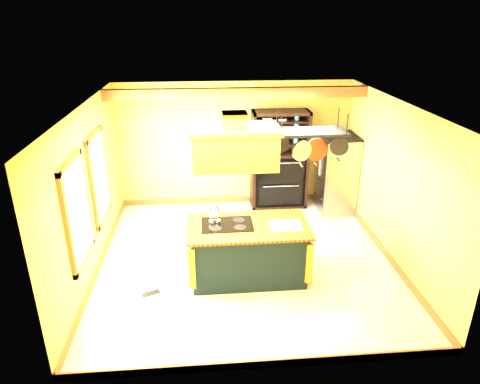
{
  "coord_description": "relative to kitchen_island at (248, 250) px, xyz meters",
  "views": [
    {
      "loc": [
        -0.65,
        -6.41,
        3.99
      ],
      "look_at": [
        -0.07,
        0.3,
        1.16
      ],
      "focal_mm": 32.0,
      "sensor_mm": 36.0,
      "label": 1
    }
  ],
  "objects": [
    {
      "name": "wall_right",
      "position": [
        2.52,
        0.49,
        0.88
      ],
      "size": [
        0.02,
        5.0,
        2.7
      ],
      "primitive_type": "cube",
      "color": "gold",
      "rests_on": "floor"
    },
    {
      "name": "pot_rack",
      "position": [
        0.91,
        0.0,
        1.84
      ],
      "size": [
        1.09,
        0.52,
        0.78
      ],
      "color": "black",
      "rests_on": "ceiling"
    },
    {
      "name": "ceiling",
      "position": [
        0.02,
        0.49,
        2.23
      ],
      "size": [
        5.0,
        5.0,
        0.0
      ],
      "primitive_type": "plane",
      "rotation": [
        3.14,
        0.0,
        0.0
      ],
      "color": "white",
      "rests_on": "wall_back"
    },
    {
      "name": "kitchen_island",
      "position": [
        0.0,
        0.0,
        0.0
      ],
      "size": [
        1.93,
        1.08,
        1.11
      ],
      "rotation": [
        0.0,
        0.0,
        0.0
      ],
      "color": "black",
      "rests_on": "floor"
    },
    {
      "name": "wall_front",
      "position": [
        0.02,
        -2.01,
        0.88
      ],
      "size": [
        5.0,
        0.02,
        2.7
      ],
      "primitive_type": "cube",
      "color": "gold",
      "rests_on": "floor"
    },
    {
      "name": "floor",
      "position": [
        0.02,
        0.49,
        -0.47
      ],
      "size": [
        5.0,
        5.0,
        0.0
      ],
      "primitive_type": "plane",
      "color": "beige",
      "rests_on": "ground"
    },
    {
      "name": "floor_register",
      "position": [
        -1.53,
        -0.37,
        -0.46
      ],
      "size": [
        0.3,
        0.23,
        0.01
      ],
      "primitive_type": "cube",
      "rotation": [
        0.0,
        0.0,
        0.43
      ],
      "color": "black",
      "rests_on": "floor"
    },
    {
      "name": "window_far",
      "position": [
        -2.45,
        1.09,
        0.93
      ],
      "size": [
        0.06,
        1.06,
        1.56
      ],
      "color": "#905D2C",
      "rests_on": "wall_left"
    },
    {
      "name": "window_near",
      "position": [
        -2.45,
        -0.31,
        0.93
      ],
      "size": [
        0.06,
        1.06,
        1.56
      ],
      "color": "#905D2C",
      "rests_on": "wall_left"
    },
    {
      "name": "range_hood",
      "position": [
        -0.2,
        -0.0,
        1.76
      ],
      "size": [
        1.29,
        0.73,
        0.8
      ],
      "color": "#C58731",
      "rests_on": "ceiling"
    },
    {
      "name": "ceiling_beam",
      "position": [
        0.02,
        2.19,
        2.12
      ],
      "size": [
        5.0,
        0.15,
        0.2
      ],
      "primitive_type": "cube",
      "color": "#905D2C",
      "rests_on": "ceiling"
    },
    {
      "name": "wall_left",
      "position": [
        -2.48,
        0.49,
        0.88
      ],
      "size": [
        0.02,
        5.0,
        2.7
      ],
      "primitive_type": "cube",
      "color": "gold",
      "rests_on": "floor"
    },
    {
      "name": "hutch",
      "position": [
        0.97,
        2.76,
        0.37
      ],
      "size": [
        1.2,
        0.55,
        2.13
      ],
      "color": "black",
      "rests_on": "floor"
    },
    {
      "name": "wall_back",
      "position": [
        0.02,
        2.99,
        0.88
      ],
      "size": [
        5.0,
        0.02,
        2.7
      ],
      "primitive_type": "cube",
      "color": "gold",
      "rests_on": "floor"
    },
    {
      "name": "refrigerator",
      "position": [
        2.15,
        2.39,
        0.32
      ],
      "size": [
        0.71,
        0.83,
        1.63
      ],
      "color": "gray",
      "rests_on": "floor"
    }
  ]
}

